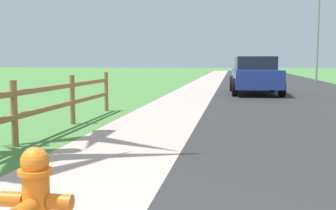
# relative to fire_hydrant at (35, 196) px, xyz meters

# --- Properties ---
(ground_plane) EXTENTS (120.00, 120.00, 0.00)m
(ground_plane) POSITION_rel_fire_hydrant_xyz_m (0.72, 23.94, -0.37)
(ground_plane) COLOR #4B833D
(road_asphalt) EXTENTS (7.00, 66.00, 0.01)m
(road_asphalt) POSITION_rel_fire_hydrant_xyz_m (4.22, 25.94, -0.36)
(road_asphalt) COLOR #2C2C2C
(road_asphalt) RESTS_ON ground
(curb_concrete) EXTENTS (6.00, 66.00, 0.01)m
(curb_concrete) POSITION_rel_fire_hydrant_xyz_m (-2.28, 25.94, -0.36)
(curb_concrete) COLOR #C1A599
(curb_concrete) RESTS_ON ground
(grass_verge) EXTENTS (5.00, 66.00, 0.00)m
(grass_verge) POSITION_rel_fire_hydrant_xyz_m (-3.78, 25.94, -0.36)
(grass_verge) COLOR #4B833D
(grass_verge) RESTS_ON ground
(fire_hydrant) EXTENTS (0.59, 0.48, 0.75)m
(fire_hydrant) POSITION_rel_fire_hydrant_xyz_m (0.00, 0.00, 0.00)
(fire_hydrant) COLOR orange
(fire_hydrant) RESTS_ON ground
(rail_fence) EXTENTS (0.11, 10.18, 1.11)m
(rail_fence) POSITION_rel_fire_hydrant_xyz_m (-2.03, 3.37, 0.28)
(rail_fence) COLOR olive
(rail_fence) RESTS_ON ground
(parked_suv_blue) EXTENTS (2.22, 4.71, 1.61)m
(parked_suv_blue) POSITION_rel_fire_hydrant_xyz_m (2.44, 15.63, 0.46)
(parked_suv_blue) COLOR navy
(parked_suv_blue) RESTS_ON ground
(street_lamp) EXTENTS (1.17, 0.20, 6.60)m
(street_lamp) POSITION_rel_fire_hydrant_xyz_m (7.10, 26.30, 3.54)
(street_lamp) COLOR gray
(street_lamp) RESTS_ON ground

